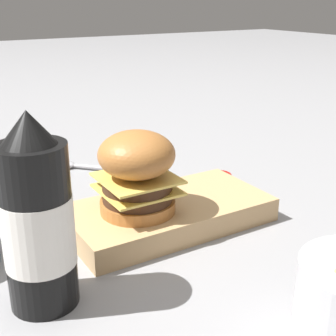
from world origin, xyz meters
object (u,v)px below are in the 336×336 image
Objects in this scene: burger at (137,172)px; spoon at (73,165)px; serving_board at (168,213)px; ketchup_bottle at (38,222)px.

spoon is (-0.01, -0.28, -0.08)m from burger.
burger is at bearing 3.59° from serving_board.
burger is at bearing -151.69° from ketchup_bottle.
spoon is (-0.17, -0.37, -0.09)m from ketchup_bottle.
spoon is (0.03, -0.28, -0.01)m from serving_board.
ketchup_bottle is at bearing 22.99° from serving_board.
serving_board is 0.23m from ketchup_bottle.
burger reaches higher than serving_board.
ketchup_bottle reaches higher than burger.
serving_board is 2.27× the size of spoon.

